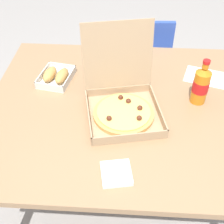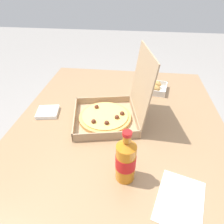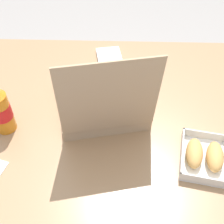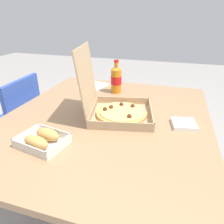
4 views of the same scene
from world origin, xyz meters
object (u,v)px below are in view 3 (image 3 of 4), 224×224
at_px(bread_side_box, 204,156).
at_px(cola_bottle, 0,110).
at_px(napkin_pile, 109,56).
at_px(pizza_box_open, 103,102).

bearing_deg(bread_side_box, cola_bottle, -9.94).
xyz_separation_m(bread_side_box, napkin_pile, (0.34, -0.57, -0.02)).
distance_m(bread_side_box, napkin_pile, 0.66).
bearing_deg(pizza_box_open, napkin_pile, -91.54).
bearing_deg(napkin_pile, cola_bottle, 51.17).
distance_m(pizza_box_open, cola_bottle, 0.37).
bearing_deg(cola_bottle, bread_side_box, 170.06).
bearing_deg(pizza_box_open, bread_side_box, 147.90).
xyz_separation_m(cola_bottle, napkin_pile, (-0.36, -0.45, -0.08)).
bearing_deg(bread_side_box, pizza_box_open, -32.10).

